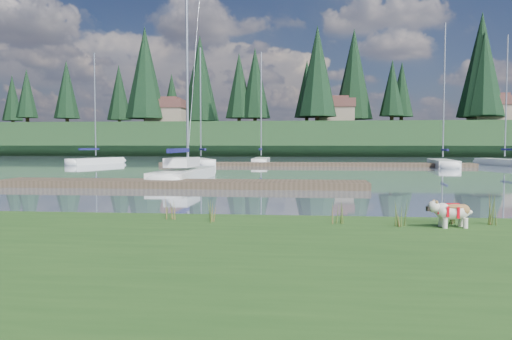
# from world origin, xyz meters

# --- Properties ---
(ground) EXTENTS (200.00, 200.00, 0.00)m
(ground) POSITION_xyz_m (0.00, 30.00, 0.00)
(ground) COLOR slate
(ground) RESTS_ON ground
(bank) EXTENTS (60.00, 9.00, 0.35)m
(bank) POSITION_xyz_m (0.00, -6.00, 0.17)
(bank) COLOR #284D1A
(bank) RESTS_ON ground
(ridge) EXTENTS (200.00, 20.00, 5.00)m
(ridge) POSITION_xyz_m (0.00, 73.00, 2.50)
(ridge) COLOR #1A351A
(ridge) RESTS_ON ground
(bulldog) EXTENTS (0.82, 0.40, 0.49)m
(bulldog) POSITION_xyz_m (4.07, -2.76, 0.66)
(bulldog) COLOR silver
(bulldog) RESTS_ON bank
(sailboat_main) EXTENTS (1.81, 8.57, 12.33)m
(sailboat_main) POSITION_xyz_m (-4.81, 13.63, 0.42)
(sailboat_main) COLOR white
(sailboat_main) RESTS_ON ground
(dock_near) EXTENTS (16.00, 2.00, 0.30)m
(dock_near) POSITION_xyz_m (-4.00, 9.00, 0.15)
(dock_near) COLOR #4C3D2C
(dock_near) RESTS_ON ground
(dock_far) EXTENTS (26.00, 2.20, 0.30)m
(dock_far) POSITION_xyz_m (2.00, 30.00, 0.15)
(dock_far) COLOR #4C3D2C
(dock_far) RESTS_ON ground
(sailboat_bg_0) EXTENTS (3.60, 7.13, 10.35)m
(sailboat_bg_0) POSITION_xyz_m (-17.82, 32.93, 0.32)
(sailboat_bg_0) COLOR white
(sailboat_bg_0) RESTS_ON ground
(sailboat_bg_1) EXTENTS (3.93, 6.90, 10.44)m
(sailboat_bg_1) POSITION_xyz_m (-8.14, 31.94, 0.33)
(sailboat_bg_1) COLOR white
(sailboat_bg_1) RESTS_ON ground
(sailboat_bg_2) EXTENTS (1.55, 6.90, 10.44)m
(sailboat_bg_2) POSITION_xyz_m (-2.79, 34.52, 0.33)
(sailboat_bg_2) COLOR white
(sailboat_bg_2) RESTS_ON ground
(sailboat_bg_3) EXTENTS (2.41, 8.17, 11.82)m
(sailboat_bg_3) POSITION_xyz_m (12.66, 30.96, 0.32)
(sailboat_bg_3) COLOR white
(sailboat_bg_3) RESTS_ON ground
(sailboat_bg_4) EXTENTS (3.25, 7.77, 11.29)m
(sailboat_bg_4) POSITION_xyz_m (18.27, 33.42, 0.33)
(sailboat_bg_4) COLOR white
(sailboat_bg_4) RESTS_ON ground
(weed_0) EXTENTS (0.17, 0.14, 0.52)m
(weed_0) POSITION_xyz_m (-0.42, -2.61, 0.57)
(weed_0) COLOR #475B23
(weed_0) RESTS_ON bank
(weed_1) EXTENTS (0.17, 0.14, 0.48)m
(weed_1) POSITION_xyz_m (2.02, -2.56, 0.55)
(weed_1) COLOR #475B23
(weed_1) RESTS_ON bank
(weed_2) EXTENTS (0.17, 0.14, 0.54)m
(weed_2) POSITION_xyz_m (4.17, -2.35, 0.58)
(weed_2) COLOR #475B23
(weed_2) RESTS_ON bank
(weed_3) EXTENTS (0.17, 0.14, 0.50)m
(weed_3) POSITION_xyz_m (-1.30, -2.36, 0.56)
(weed_3) COLOR #475B23
(weed_3) RESTS_ON bank
(weed_4) EXTENTS (0.17, 0.14, 0.50)m
(weed_4) POSITION_xyz_m (3.16, -2.76, 0.56)
(weed_4) COLOR #475B23
(weed_4) RESTS_ON bank
(weed_5) EXTENTS (0.17, 0.14, 0.64)m
(weed_5) POSITION_xyz_m (4.91, -2.37, 0.62)
(weed_5) COLOR #475B23
(weed_5) RESTS_ON bank
(mud_lip) EXTENTS (60.00, 0.50, 0.14)m
(mud_lip) POSITION_xyz_m (0.00, -1.60, 0.07)
(mud_lip) COLOR #33281C
(mud_lip) RESTS_ON ground
(conifer_1) EXTENTS (4.40, 4.40, 11.30)m
(conifer_1) POSITION_xyz_m (-40.00, 71.00, 11.28)
(conifer_1) COLOR #382619
(conifer_1) RESTS_ON ridge
(conifer_2) EXTENTS (6.60, 6.60, 16.05)m
(conifer_2) POSITION_xyz_m (-25.00, 68.00, 13.54)
(conifer_2) COLOR #382619
(conifer_2) RESTS_ON ridge
(conifer_3) EXTENTS (4.84, 4.84, 12.25)m
(conifer_3) POSITION_xyz_m (-10.00, 72.00, 11.74)
(conifer_3) COLOR #382619
(conifer_3) RESTS_ON ridge
(conifer_4) EXTENTS (6.16, 6.16, 15.10)m
(conifer_4) POSITION_xyz_m (3.00, 66.00, 13.09)
(conifer_4) COLOR #382619
(conifer_4) RESTS_ON ridge
(conifer_5) EXTENTS (3.96, 3.96, 10.35)m
(conifer_5) POSITION_xyz_m (15.00, 70.00, 10.83)
(conifer_5) COLOR #382619
(conifer_5) RESTS_ON ridge
(conifer_6) EXTENTS (7.04, 7.04, 17.00)m
(conifer_6) POSITION_xyz_m (28.00, 68.00, 13.99)
(conifer_6) COLOR #382619
(conifer_6) RESTS_ON ridge
(house_0) EXTENTS (6.30, 5.30, 4.65)m
(house_0) POSITION_xyz_m (-22.00, 70.00, 7.31)
(house_0) COLOR gray
(house_0) RESTS_ON ridge
(house_1) EXTENTS (6.30, 5.30, 4.65)m
(house_1) POSITION_xyz_m (6.00, 71.00, 7.31)
(house_1) COLOR gray
(house_1) RESTS_ON ridge
(house_2) EXTENTS (6.30, 5.30, 4.65)m
(house_2) POSITION_xyz_m (30.00, 69.00, 7.31)
(house_2) COLOR gray
(house_2) RESTS_ON ridge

